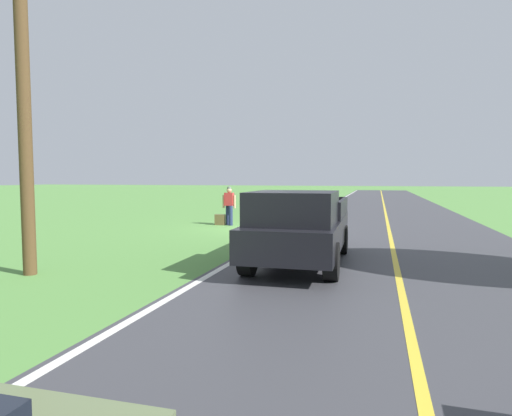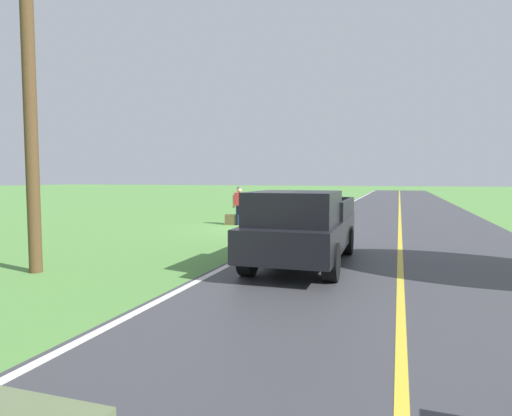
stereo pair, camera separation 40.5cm
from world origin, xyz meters
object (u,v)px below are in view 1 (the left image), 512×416
(hitchhiker_walking, at_px, (229,203))
(pickup_truck_passing, at_px, (299,226))
(suitcase_carried, at_px, (220,220))
(utility_pole_roadside, at_px, (23,91))

(hitchhiker_walking, distance_m, pickup_truck_passing, 9.17)
(suitcase_carried, height_order, utility_pole_roadside, utility_pole_roadside)
(hitchhiker_walking, relative_size, pickup_truck_passing, 0.32)
(utility_pole_roadside, bearing_deg, suitcase_carried, -92.65)
(hitchhiker_walking, height_order, utility_pole_roadside, utility_pole_roadside)
(suitcase_carried, distance_m, pickup_truck_passing, 9.34)
(suitcase_carried, xyz_separation_m, pickup_truck_passing, (-5.02, 7.84, 0.73))
(hitchhiker_walking, bearing_deg, suitcase_carried, 11.94)
(suitcase_carried, xyz_separation_m, utility_pole_roadside, (0.49, 10.50, 3.73))
(hitchhiker_walking, distance_m, utility_pole_roadside, 11.04)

